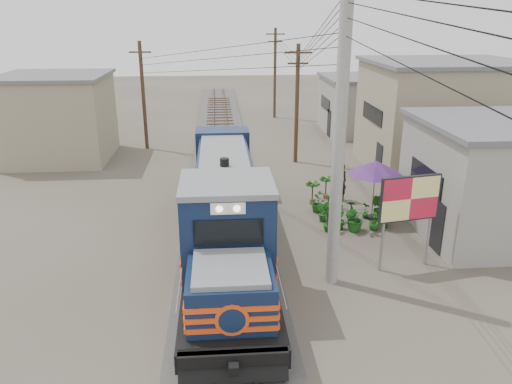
{
  "coord_description": "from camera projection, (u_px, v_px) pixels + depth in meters",
  "views": [
    {
      "loc": [
        -0.23,
        -15.24,
        8.6
      ],
      "look_at": [
        1.17,
        2.57,
        2.2
      ],
      "focal_mm": 35.0,
      "sensor_mm": 36.0,
      "label": 1
    }
  ],
  "objects": [
    {
      "name": "ground",
      "position": [
        228.0,
        278.0,
        17.22
      ],
      "size": [
        120.0,
        120.0,
        0.0
      ],
      "primitive_type": "plane",
      "color": "#473F35",
      "rests_on": "ground"
    },
    {
      "name": "ballast",
      "position": [
        223.0,
        183.0,
        26.57
      ],
      "size": [
        3.6,
        70.0,
        0.16
      ],
      "primitive_type": "cube",
      "color": "#595651",
      "rests_on": "ground"
    },
    {
      "name": "track",
      "position": [
        223.0,
        180.0,
        26.51
      ],
      "size": [
        1.15,
        70.0,
        0.12
      ],
      "color": "#51331E",
      "rests_on": "ground"
    },
    {
      "name": "locomotive",
      "position": [
        226.0,
        209.0,
        18.73
      ],
      "size": [
        2.83,
        15.38,
        3.81
      ],
      "color": "black",
      "rests_on": "ground"
    },
    {
      "name": "utility_pole_main",
      "position": [
        339.0,
        138.0,
        15.32
      ],
      "size": [
        0.4,
        0.4,
        10.0
      ],
      "color": "#9E9B93",
      "rests_on": "ground"
    },
    {
      "name": "wooden_pole_mid",
      "position": [
        297.0,
        102.0,
        29.45
      ],
      "size": [
        1.6,
        0.24,
        7.0
      ],
      "color": "#4C3826",
      "rests_on": "ground"
    },
    {
      "name": "wooden_pole_far",
      "position": [
        275.0,
        72.0,
        42.52
      ],
      "size": [
        1.6,
        0.24,
        7.5
      ],
      "color": "#4C3826",
      "rests_on": "ground"
    },
    {
      "name": "wooden_pole_left",
      "position": [
        143.0,
        94.0,
        32.5
      ],
      "size": [
        1.6,
        0.24,
        7.0
      ],
      "color": "#4C3826",
      "rests_on": "ground"
    },
    {
      "name": "power_lines",
      "position": [
        217.0,
        38.0,
        22.63
      ],
      "size": [
        9.65,
        19.0,
        3.3
      ],
      "color": "black",
      "rests_on": "ground"
    },
    {
      "name": "shophouse_front",
      "position": [
        510.0,
        178.0,
        20.09
      ],
      "size": [
        7.35,
        6.3,
        4.7
      ],
      "color": "gray",
      "rests_on": "ground"
    },
    {
      "name": "shophouse_mid",
      "position": [
        441.0,
        116.0,
        28.35
      ],
      "size": [
        8.4,
        7.35,
        6.2
      ],
      "color": "gray",
      "rests_on": "ground"
    },
    {
      "name": "shophouse_back",
      "position": [
        364.0,
        104.0,
        37.97
      ],
      "size": [
        6.3,
        6.3,
        4.2
      ],
      "color": "gray",
      "rests_on": "ground"
    },
    {
      "name": "shophouse_left",
      "position": [
        58.0,
        117.0,
        30.61
      ],
      "size": [
        6.3,
        6.3,
        5.2
      ],
      "color": "gray",
      "rests_on": "ground"
    },
    {
      "name": "billboard",
      "position": [
        410.0,
        201.0,
        17.08
      ],
      "size": [
        2.22,
        0.52,
        3.45
      ],
      "rotation": [
        0.0,
        0.0,
        0.18
      ],
      "color": "#99999E",
      "rests_on": "ground"
    },
    {
      "name": "market_umbrella",
      "position": [
        376.0,
        168.0,
        21.43
      ],
      "size": [
        3.12,
        3.12,
        2.67
      ],
      "rotation": [
        0.0,
        0.0,
        -0.36
      ],
      "color": "black",
      "rests_on": "ground"
    },
    {
      "name": "vendor",
      "position": [
        340.0,
        182.0,
        24.09
      ],
      "size": [
        0.77,
        0.6,
        1.87
      ],
      "primitive_type": "imported",
      "rotation": [
        0.0,
        0.0,
        3.39
      ],
      "color": "black",
      "rests_on": "ground"
    },
    {
      "name": "plant_nursery",
      "position": [
        346.0,
        212.0,
        21.58
      ],
      "size": [
        3.36,
        3.19,
        1.14
      ],
      "color": "#1B5418",
      "rests_on": "ground"
    }
  ]
}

